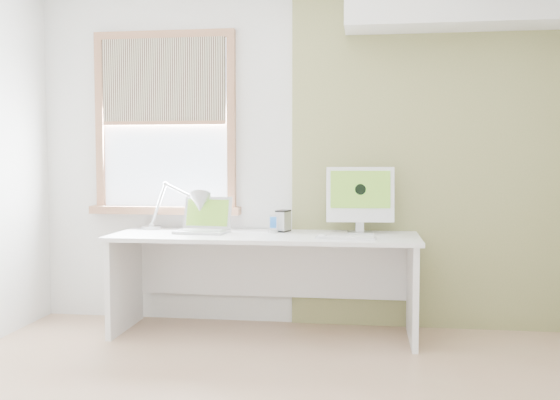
% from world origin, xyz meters
% --- Properties ---
extents(room, '(4.04, 3.54, 2.64)m').
position_xyz_m(room, '(0.00, 0.00, 1.30)').
color(room, tan).
rests_on(room, ground).
extents(accent_wall, '(2.00, 0.02, 2.60)m').
position_xyz_m(accent_wall, '(1.00, 1.74, 1.30)').
color(accent_wall, '#9E925B').
rests_on(accent_wall, room).
extents(window, '(1.20, 0.14, 1.42)m').
position_xyz_m(window, '(-1.00, 1.71, 1.54)').
color(window, '#996445').
rests_on(window, room).
extents(desk, '(2.20, 0.70, 0.73)m').
position_xyz_m(desk, '(-0.16, 1.44, 0.53)').
color(desk, white).
rests_on(desk, room).
extents(desk_lamp, '(0.62, 0.36, 0.37)m').
position_xyz_m(desk_lamp, '(-0.73, 1.49, 0.92)').
color(desk_lamp, '#B5B7BA').
rests_on(desk_lamp, desk).
extents(laptop, '(0.39, 0.33, 0.26)m').
position_xyz_m(laptop, '(-0.62, 1.46, 0.79)').
color(laptop, '#B5B7BA').
rests_on(laptop, desk).
extents(phone_dock, '(0.07, 0.07, 0.13)m').
position_xyz_m(phone_dock, '(-0.11, 1.48, 0.77)').
color(phone_dock, '#B5B7BA').
rests_on(phone_dock, desk).
extents(external_drive, '(0.11, 0.14, 0.16)m').
position_xyz_m(external_drive, '(-0.05, 1.57, 0.81)').
color(external_drive, '#B5B7BA').
rests_on(external_drive, desk).
extents(imac, '(0.50, 0.18, 0.48)m').
position_xyz_m(imac, '(0.52, 1.56, 1.00)').
color(imac, '#B5B7BA').
rests_on(imac, desk).
extents(keyboard, '(0.41, 0.15, 0.02)m').
position_xyz_m(keyboard, '(0.43, 1.20, 0.74)').
color(keyboard, white).
rests_on(keyboard, desk).
extents(mouse, '(0.06, 0.10, 0.03)m').
position_xyz_m(mouse, '(0.27, 1.22, 0.74)').
color(mouse, white).
rests_on(mouse, desk).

